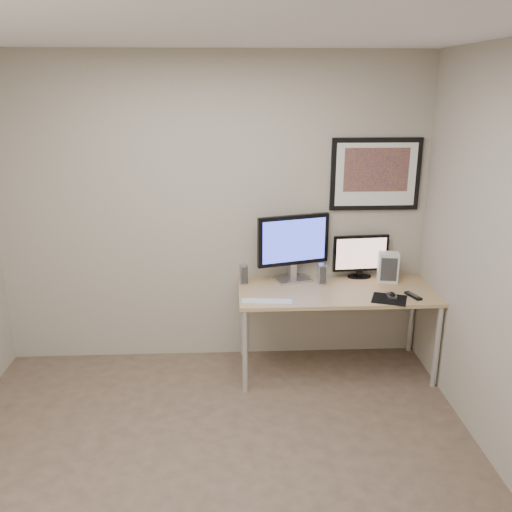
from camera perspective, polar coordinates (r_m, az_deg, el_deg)
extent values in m
plane|color=#4D4030|center=(3.61, -4.73, -22.74)|extent=(3.60, 3.60, 0.00)
plane|color=white|center=(2.76, -6.20, 23.02)|extent=(3.60, 3.60, 0.00)
plane|color=gray|center=(4.57, -4.49, 4.51)|extent=(3.60, 0.00, 3.60)
cube|color=#9E7A4C|center=(4.49, 8.46, -3.70)|extent=(1.60, 0.70, 0.03)
cylinder|color=silver|center=(4.28, -1.15, -10.00)|extent=(0.04, 0.04, 0.70)
cylinder|color=silver|center=(4.84, -1.37, -6.59)|extent=(0.04, 0.04, 0.70)
cylinder|color=silver|center=(4.57, 18.51, -9.07)|extent=(0.04, 0.04, 0.70)
cylinder|color=silver|center=(5.10, 16.07, -5.99)|extent=(0.04, 0.04, 0.70)
cube|color=black|center=(4.65, 12.47, 8.39)|extent=(0.75, 0.03, 0.60)
cube|color=silver|center=(4.63, 12.52, 8.36)|extent=(0.67, 0.00, 0.52)
cube|color=orange|center=(4.62, 12.57, 8.84)|extent=(0.54, 0.00, 0.36)
cube|color=#AEAFB3|center=(4.65, 3.87, -2.43)|extent=(0.34, 0.27, 0.02)
cube|color=#AEAFB3|center=(4.63, 3.89, -1.59)|extent=(0.07, 0.06, 0.12)
cube|color=black|center=(4.54, 3.96, 1.68)|extent=(0.61, 0.21, 0.43)
cube|color=#2B36B3|center=(4.52, 3.99, 1.61)|extent=(0.54, 0.16, 0.36)
cube|color=black|center=(4.80, 10.81, -2.12)|extent=(0.21, 0.13, 0.02)
cube|color=black|center=(4.78, 10.84, -1.77)|extent=(0.05, 0.04, 0.05)
cube|color=black|center=(4.73, 10.96, 0.30)|extent=(0.48, 0.07, 0.32)
cube|color=tan|center=(4.71, 11.00, 0.24)|extent=(0.43, 0.04, 0.27)
cylinder|color=#AEAFB3|center=(4.54, -1.31, -1.93)|extent=(0.08, 0.08, 0.17)
cylinder|color=#AEAFB3|center=(4.56, 6.95, -1.90)|extent=(0.08, 0.08, 0.18)
cube|color=silver|center=(4.19, 1.13, -4.79)|extent=(0.41, 0.15, 0.01)
cube|color=black|center=(4.37, 13.85, -4.42)|extent=(0.33, 0.31, 0.00)
ellipsoid|color=black|center=(4.41, 14.11, -3.97)|extent=(0.07, 0.11, 0.04)
cube|color=black|center=(4.46, 16.22, -4.02)|extent=(0.10, 0.18, 0.02)
cube|color=silver|center=(4.71, 13.73, -1.15)|extent=(0.18, 0.15, 0.25)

